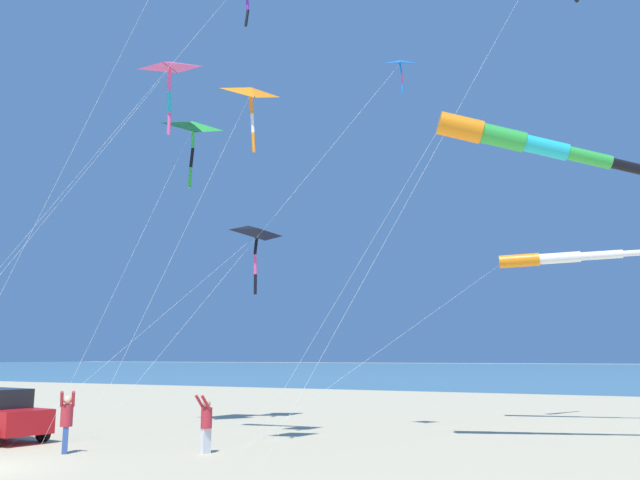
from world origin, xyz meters
name	(u,v)px	position (x,y,z in m)	size (l,w,h in m)	color
ocean_water_strip	(584,369)	(-165.00, 0.00, 0.00)	(240.00, 600.00, 0.01)	teal
person_adult_flyer	(66,419)	(-3.56, 0.14, 1.06)	(0.69, 0.69, 1.95)	#335199
person_child_grey_jacket	(206,421)	(-5.56, 4.10, 0.99)	(0.62, 0.52, 1.82)	silver
kite_delta_teal_far_right	(170,68)	(-9.10, -0.99, 15.40)	(10.23, 5.10, 15.79)	#EF4C93
kite_delta_black_fish_shape	(193,127)	(-11.04, -1.12, 13.33)	(7.57, 2.30, 13.94)	green
kite_delta_small_distant	(251,93)	(-5.77, 5.41, 11.81)	(3.80, 4.93, 12.28)	orange
kite_windsock_green_low_center	(515,140)	(-11.01, 13.12, 10.53)	(7.19, 12.27, 11.62)	orange
kite_windsock_orange_high_right	(556,258)	(-20.89, 13.01, 7.63)	(15.28, 13.10, 7.94)	orange
kite_delta_blue_topmost	(398,65)	(-11.70, 8.57, 14.59)	(8.28, 8.84, 14.92)	blue
kite_delta_red_high_left	(257,233)	(-14.93, -0.02, 8.94)	(12.41, 3.82, 9.55)	black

